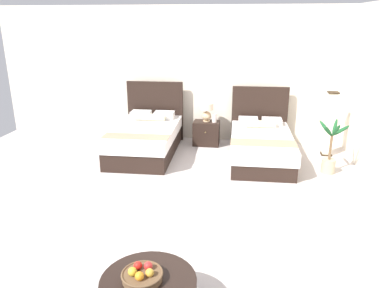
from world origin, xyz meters
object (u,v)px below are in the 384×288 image
Objects in this scene: table_lamp at (207,110)px; bed_near_corner at (261,144)px; fruit_bowl at (142,275)px; vase at (214,118)px; bed_near_window at (146,138)px; potted_palm at (330,155)px; nightstand at (207,133)px; floor_lamp_corner at (330,124)px.

bed_near_corner is at bearing -32.66° from table_lamp.
table_lamp is 5.07m from fruit_bowl.
table_lamp is at bearing 147.34° from bed_near_corner.
bed_near_window is at bearing -152.88° from vase.
nightstand is at bearing 151.90° from potted_palm.
table_lamp reaches higher than fruit_bowl.
nightstand is at bearing 89.91° from fruit_bowl.
bed_near_corner is 1.68× the size of floor_lamp_corner.
bed_near_window is 11.52× the size of vase.
floor_lamp_corner is 1.01m from potted_palm.
bed_near_corner is (2.29, 0.01, -0.03)m from bed_near_window.
bed_near_window is 5.78× the size of fruit_bowl.
floor_lamp_corner is (1.32, 0.43, 0.34)m from bed_near_corner.
vase is at bearing 173.95° from floor_lamp_corner.
table_lamp is (1.15, 0.74, 0.43)m from bed_near_window.
vase is at bearing 145.42° from bed_near_corner.
fruit_bowl is (1.14, -4.32, 0.15)m from bed_near_window.
bed_near_window is at bearing 171.47° from potted_palm.
vase is 0.50× the size of fruit_bowl.
potted_palm reaches higher than nightstand.
floor_lamp_corner reaches higher than bed_near_corner.
fruit_bowl is at bearing -104.83° from bed_near_corner.
floor_lamp_corner is (2.46, -0.30, -0.12)m from table_lamp.
bed_near_window is 4.48m from fruit_bowl.
floor_lamp_corner reaches higher than potted_palm.
nightstand is (-1.14, 0.71, -0.04)m from bed_near_corner.
floor_lamp_corner is at bearing 17.88° from bed_near_corner.
bed_near_corner reaches higher than vase.
table_lamp is 2.15× the size of vase.
nightstand is at bearing 31.83° from bed_near_window.
bed_near_corner reaches higher than fruit_bowl.
potted_palm reaches higher than fruit_bowl.
bed_near_corner is 3.87× the size of nightstand.
vase is at bearing -13.47° from nightstand.
bed_near_window is at bearing -147.45° from table_lamp.
bed_near_window is 3.85× the size of nightstand.
potted_palm is at bearing -28.49° from table_lamp.
table_lamp is at bearing 172.98° from floor_lamp_corner.
nightstand is 2.63m from potted_palm.
bed_near_window is 2.21× the size of potted_palm.
bed_near_window reaches higher than table_lamp.
bed_near_corner is at bearing -162.12° from floor_lamp_corner.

